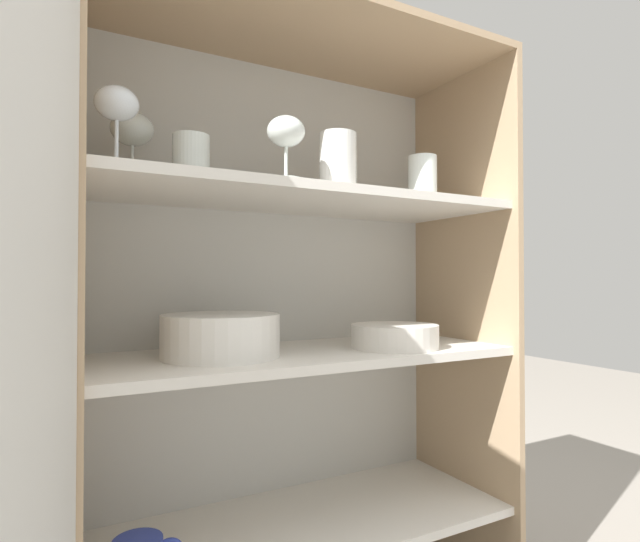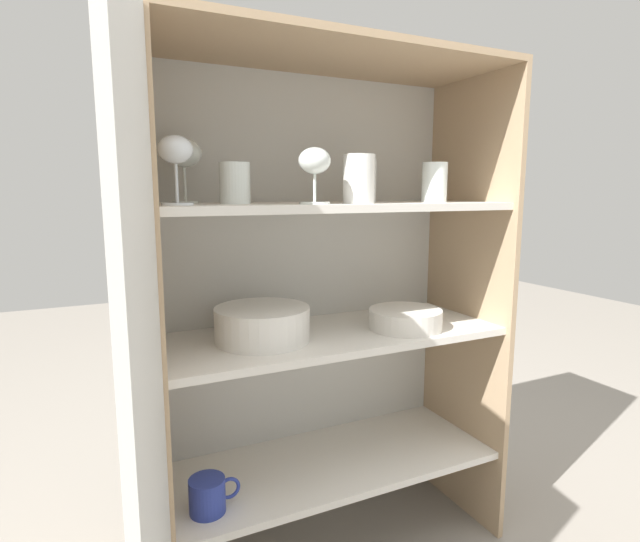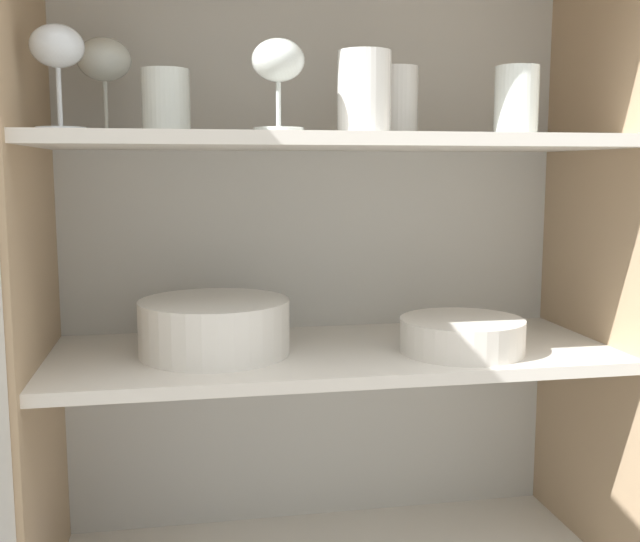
{
  "view_description": "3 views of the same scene",
  "coord_description": "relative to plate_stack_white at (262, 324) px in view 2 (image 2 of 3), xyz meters",
  "views": [
    {
      "loc": [
        -0.51,
        -0.84,
        0.82
      ],
      "look_at": [
        0.04,
        0.19,
        0.84
      ],
      "focal_mm": 28.0,
      "sensor_mm": 36.0,
      "label": 1
    },
    {
      "loc": [
        -0.61,
        -1.02,
        1.04
      ],
      "look_at": [
        -0.01,
        0.24,
        0.82
      ],
      "focal_mm": 28.0,
      "sensor_mm": 36.0,
      "label": 2
    },
    {
      "loc": [
        -0.25,
        -1.03,
        0.96
      ],
      "look_at": [
        -0.01,
        0.23,
        0.78
      ],
      "focal_mm": 42.0,
      "sensor_mm": 36.0,
      "label": 3
    }
  ],
  "objects": [
    {
      "name": "tumbler_glass_2",
      "position": [
        0.22,
        -0.1,
        0.37
      ],
      "size": [
        0.08,
        0.08,
        0.12
      ],
      "color": "white",
      "rests_on": "shelf_board_upper"
    },
    {
      "name": "cupboard_side_left",
      "position": [
        -0.28,
        0.0,
        -0.01
      ],
      "size": [
        0.02,
        0.4,
        1.38
      ],
      "primitive_type": "cube",
      "color": "tan",
      "rests_on": "ground_plane"
    },
    {
      "name": "cupboard_back_panel",
      "position": [
        0.2,
        0.19,
        -0.01
      ],
      "size": [
        0.97,
        0.02,
        1.38
      ],
      "primitive_type": "cube",
      "color": "silver",
      "rests_on": "ground_plane"
    },
    {
      "name": "tumbler_glass_3",
      "position": [
        0.48,
        -0.07,
        0.36
      ],
      "size": [
        0.07,
        0.07,
        0.11
      ],
      "color": "white",
      "rests_on": "shelf_board_upper"
    },
    {
      "name": "cupboard_top_panel",
      "position": [
        0.2,
        0.0,
        0.68
      ],
      "size": [
        0.97,
        0.4,
        0.02
      ],
      "primitive_type": "cube",
      "color": "tan",
      "rests_on": "cupboard_side_left"
    },
    {
      "name": "cupboard_side_right",
      "position": [
        0.68,
        0.0,
        -0.01
      ],
      "size": [
        0.02,
        0.4,
        1.38
      ],
      "primitive_type": "cube",
      "color": "tan",
      "rests_on": "ground_plane"
    },
    {
      "name": "mixing_bowl_large",
      "position": [
        0.41,
        -0.06,
        -0.01
      ],
      "size": [
        0.21,
        0.21,
        0.06
      ],
      "color": "silver",
      "rests_on": "shelf_board_middle"
    },
    {
      "name": "wine_glass_1",
      "position": [
        -0.22,
        -0.08,
        0.42
      ],
      "size": [
        0.08,
        0.08,
        0.15
      ],
      "color": "white",
      "rests_on": "shelf_board_upper"
    },
    {
      "name": "shelf_board_upper",
      "position": [
        0.2,
        0.0,
        0.3
      ],
      "size": [
        0.94,
        0.36,
        0.02
      ],
      "primitive_type": "cube",
      "color": "silver"
    },
    {
      "name": "cupboard_door",
      "position": [
        -0.33,
        -0.44,
        -0.01
      ],
      "size": [
        0.11,
        0.48,
        1.38
      ],
      "color": "silver",
      "rests_on": "ground_plane"
    },
    {
      "name": "plate_stack_white",
      "position": [
        0.0,
        0.0,
        0.0
      ],
      "size": [
        0.25,
        0.25,
        0.09
      ],
      "color": "white",
      "rests_on": "shelf_board_middle"
    },
    {
      "name": "coffee_mug_primary",
      "position": [
        -0.17,
        -0.08,
        -0.39
      ],
      "size": [
        0.13,
        0.09,
        0.09
      ],
      "color": "#283893",
      "rests_on": "shelf_board_lower"
    },
    {
      "name": "shelf_board_middle",
      "position": [
        0.2,
        0.0,
        -0.06
      ],
      "size": [
        0.94,
        0.36,
        0.02
      ],
      "primitive_type": "cube",
      "color": "silver"
    },
    {
      "name": "shelf_board_lower",
      "position": [
        0.2,
        0.0,
        -0.44
      ],
      "size": [
        0.94,
        0.36,
        0.02
      ],
      "primitive_type": "cube",
      "color": "silver"
    },
    {
      "name": "wine_glass_2",
      "position": [
        0.09,
        -0.13,
        0.4
      ],
      "size": [
        0.08,
        0.08,
        0.13
      ],
      "color": "white",
      "rests_on": "shelf_board_upper"
    },
    {
      "name": "tumbler_glass_1",
      "position": [
        0.31,
        0.02,
        0.37
      ],
      "size": [
        0.07,
        0.07,
        0.12
      ],
      "color": "white",
      "rests_on": "shelf_board_upper"
    },
    {
      "name": "tumbler_glass_0",
      "position": [
        -0.07,
        -0.02,
        0.36
      ],
      "size": [
        0.07,
        0.07,
        0.1
      ],
      "color": "white",
      "rests_on": "shelf_board_upper"
    },
    {
      "name": "wine_glass_0",
      "position": [
        -0.17,
        0.08,
        0.43
      ],
      "size": [
        0.09,
        0.09,
        0.16
      ],
      "color": "white",
      "rests_on": "shelf_board_upper"
    }
  ]
}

